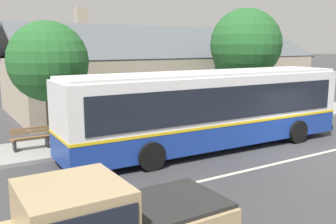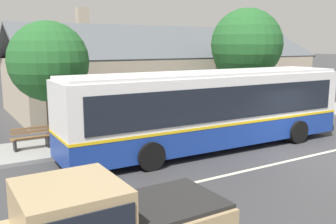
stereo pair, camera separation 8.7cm
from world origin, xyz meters
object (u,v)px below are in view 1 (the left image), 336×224
(transit_bus, at_px, (210,108))
(bench_by_building, at_px, (31,139))
(street_tree_primary, at_px, (243,47))
(bus_stop_sign, at_px, (285,93))
(street_tree_secondary, at_px, (48,62))

(transit_bus, xyz_separation_m, bench_by_building, (-6.43, 3.12, -1.14))
(bench_by_building, relative_size, street_tree_primary, 0.25)
(transit_bus, xyz_separation_m, street_tree_primary, (5.75, 4.38, 2.41))
(bench_by_building, distance_m, bus_stop_sign, 13.35)
(street_tree_secondary, bearing_deg, street_tree_primary, 1.35)
(street_tree_secondary, bearing_deg, bench_by_building, -136.92)
(street_tree_secondary, bearing_deg, bus_stop_sign, -9.43)
(transit_bus, distance_m, street_tree_secondary, 7.00)
(transit_bus, xyz_separation_m, bus_stop_sign, (6.83, 2.09, -0.06))
(street_tree_primary, xyz_separation_m, bus_stop_sign, (1.08, -2.29, -2.46))
(transit_bus, xyz_separation_m, street_tree_secondary, (-5.36, 4.12, 1.82))
(transit_bus, bearing_deg, bench_by_building, 154.16)
(bus_stop_sign, bearing_deg, bench_by_building, 175.59)
(bench_by_building, height_order, bus_stop_sign, bus_stop_sign)
(transit_bus, height_order, street_tree_primary, street_tree_primary)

